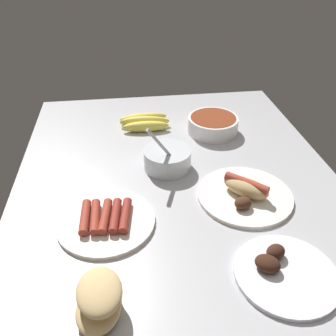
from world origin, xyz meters
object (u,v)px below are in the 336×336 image
(plate_hotdog_assembled, at_px, (245,192))
(bread_stack, at_px, (99,300))
(bowl_coleslaw, at_px, (167,158))
(banana_bunch, at_px, (145,122))
(bowl_chili, at_px, (213,124))
(plate_grilled_meat, at_px, (283,271))
(plate_sausages, at_px, (106,220))

(plate_hotdog_assembled, relative_size, bread_stack, 1.91)
(bowl_coleslaw, distance_m, banana_bunch, 0.26)
(bowl_chili, distance_m, banana_bunch, 0.24)
(bowl_chili, relative_size, banana_bunch, 0.96)
(plate_grilled_meat, height_order, plate_hotdog_assembled, plate_hotdog_assembled)
(plate_sausages, xyz_separation_m, plate_hotdog_assembled, (-0.05, 0.36, 0.01))
(plate_grilled_meat, bearing_deg, plate_hotdog_assembled, -179.50)
(plate_grilled_meat, xyz_separation_m, plate_hotdog_assembled, (-0.25, -0.00, 0.01))
(plate_grilled_meat, height_order, banana_bunch, same)
(plate_sausages, bearing_deg, bowl_chili, 138.75)
(bowl_chili, height_order, plate_hotdog_assembled, plate_hotdog_assembled)
(plate_hotdog_assembled, relative_size, banana_bunch, 1.41)
(bowl_chili, bearing_deg, plate_grilled_meat, 0.36)
(banana_bunch, bearing_deg, plate_sausages, -15.31)
(bread_stack, bearing_deg, plate_sausages, 178.40)
(bowl_coleslaw, relative_size, bread_stack, 1.22)
(plate_hotdog_assembled, bearing_deg, plate_sausages, -82.08)
(plate_grilled_meat, bearing_deg, bowl_coleslaw, -156.00)
(bread_stack, xyz_separation_m, banana_bunch, (-0.71, 0.14, -0.02))
(plate_grilled_meat, bearing_deg, banana_bunch, -161.10)
(bowl_coleslaw, xyz_separation_m, banana_bunch, (-0.26, -0.05, -0.01))
(plate_grilled_meat, relative_size, plate_hotdog_assembled, 0.86)
(bowl_chili, bearing_deg, bread_stack, -29.37)
(plate_grilled_meat, bearing_deg, plate_sausages, -118.98)
(plate_sausages, height_order, banana_bunch, banana_bunch)
(plate_sausages, relative_size, plate_hotdog_assembled, 0.95)
(banana_bunch, bearing_deg, bread_stack, -10.84)
(plate_hotdog_assembled, xyz_separation_m, bread_stack, (0.29, -0.36, 0.02))
(plate_sausages, distance_m, plate_hotdog_assembled, 0.36)
(plate_sausages, xyz_separation_m, banana_bunch, (-0.47, 0.13, 0.01))
(plate_sausages, bearing_deg, bread_stack, -1.60)
(plate_hotdog_assembled, bearing_deg, banana_bunch, -151.70)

